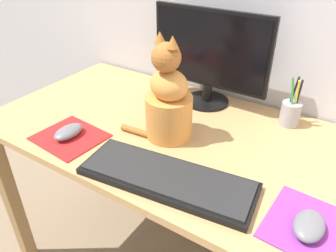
# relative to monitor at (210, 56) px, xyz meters

# --- Properties ---
(desk) EXTENTS (1.41, 0.69, 0.75)m
(desk) POSITION_rel_monitor_xyz_m (0.06, -0.25, -0.29)
(desk) COLOR tan
(desk) RESTS_ON ground_plane
(monitor) EXTENTS (0.45, 0.17, 0.35)m
(monitor) POSITION_rel_monitor_xyz_m (0.00, 0.00, 0.00)
(monitor) COLOR black
(monitor) RESTS_ON desk
(keyboard) EXTENTS (0.50, 0.22, 0.02)m
(keyboard) POSITION_rel_monitor_xyz_m (0.12, -0.47, -0.18)
(keyboard) COLOR black
(keyboard) RESTS_ON desk
(mousepad_left) EXTENTS (0.22, 0.20, 0.00)m
(mousepad_left) POSITION_rel_monitor_xyz_m (-0.26, -0.46, -0.19)
(mousepad_left) COLOR red
(mousepad_left) RESTS_ON desk
(mousepad_right) EXTENTS (0.24, 0.22, 0.00)m
(mousepad_right) POSITION_rel_monitor_xyz_m (0.50, -0.43, -0.19)
(mousepad_right) COLOR purple
(mousepad_right) RESTS_ON desk
(computer_mouse_left) EXTENTS (0.06, 0.11, 0.03)m
(computer_mouse_left) POSITION_rel_monitor_xyz_m (-0.27, -0.46, -0.17)
(computer_mouse_left) COLOR slate
(computer_mouse_left) RESTS_ON mousepad_left
(computer_mouse_right) EXTENTS (0.07, 0.10, 0.03)m
(computer_mouse_right) POSITION_rel_monitor_xyz_m (0.48, -0.45, -0.17)
(computer_mouse_right) COLOR slate
(computer_mouse_right) RESTS_ON mousepad_right
(cat) EXTENTS (0.24, 0.19, 0.34)m
(cat) POSITION_rel_monitor_xyz_m (0.00, -0.28, -0.06)
(cat) COLOR #D6893D
(cat) RESTS_ON desk
(pen_cup) EXTENTS (0.07, 0.07, 0.17)m
(pen_cup) POSITION_rel_monitor_xyz_m (0.32, 0.01, -0.14)
(pen_cup) COLOR #99999E
(pen_cup) RESTS_ON desk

